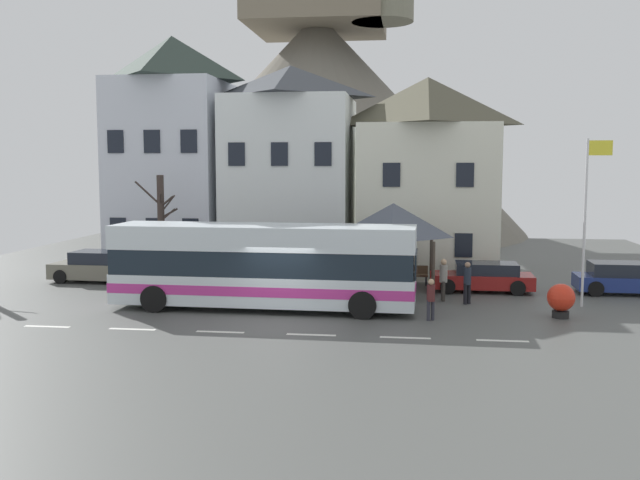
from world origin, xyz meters
The scene contains 18 objects.
ground_plane centered at (0.00, 0.00, -0.03)m, with size 40.00×60.00×0.07m.
townhouse_00 centered at (-7.72, 12.10, 6.00)m, with size 5.46×6.27×12.00m.
townhouse_01 centered at (-1.54, 12.09, 5.20)m, with size 6.16×6.25×10.40m.
townhouse_02 centered at (5.34, 12.17, 4.86)m, with size 6.63×6.41×9.72m.
hilltop_castle centered at (-2.93, 33.16, 9.14)m, with size 32.95×32.95×24.63m.
transit_bus centered at (-0.86, 2.05, 1.61)m, with size 11.47×2.94×3.18m.
bus_shelter centered at (3.86, 6.01, 3.09)m, with size 3.60×3.60×3.82m.
parked_car_00 centered at (13.47, 7.14, 0.65)m, with size 3.92×1.98×1.33m.
parked_car_01 centered at (-9.86, 7.30, 0.70)m, with size 4.14×2.15×1.43m.
parked_car_02 centered at (7.69, 6.94, 0.62)m, with size 4.37×1.91×1.25m.
pedestrian_00 centered at (5.35, 0.81, 0.86)m, with size 0.29×0.29×1.48m.
pedestrian_01 centered at (3.65, 4.34, 0.91)m, with size 0.32×0.32×1.57m.
pedestrian_02 centered at (6.83, 4.01, 0.91)m, with size 0.30×0.29×1.66m.
pedestrian_03 centered at (5.93, 4.55, 0.96)m, with size 0.31×0.34×1.69m.
public_bench centered at (4.52, 8.23, 0.48)m, with size 1.74×0.48×0.87m.
flagpole centered at (11.25, 4.04, 3.75)m, with size 0.95×0.10×6.41m.
harbour_buoy centered at (9.95, 1.84, 0.69)m, with size 0.98×0.98×1.23m.
bare_tree_01 centered at (-6.53, 6.70, 2.58)m, with size 1.82×1.03×4.97m.
Camera 1 is at (4.70, -24.09, 5.45)m, focal length 40.16 mm.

